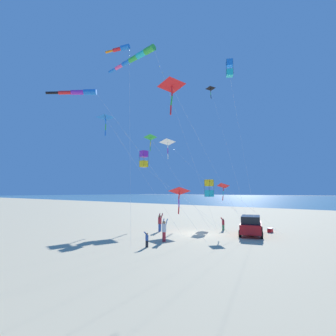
{
  "coord_description": "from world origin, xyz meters",
  "views": [
    {
      "loc": [
        -21.44,
        -13.69,
        4.1
      ],
      "look_at": [
        1.37,
        4.65,
        6.86
      ],
      "focal_mm": 27.02,
      "sensor_mm": 36.0,
      "label": 1
    }
  ],
  "objects_px": {
    "kite_box_green_low_center": "(144,159)",
    "kite_delta_orange_high_right": "(172,86)",
    "person_adult_flyer": "(160,222)",
    "kite_delta_yellow_midlevel": "(151,138)",
    "cooler_box": "(270,230)",
    "kite_delta_checkered_midright": "(211,89)",
    "kite_box_long_streamer_right": "(230,68)",
    "kite_windsock_long_streamer_left": "(79,92)",
    "kite_windsock_purple_drifting": "(136,57)",
    "person_child_grey_jacket": "(147,239)",
    "kite_delta_blue_topmost": "(106,118)",
    "kite_box_red_high_left": "(209,188)",
    "kite_delta_magenta_far_left": "(168,142)",
    "person_bystander_far": "(164,229)",
    "person_child_green_jacket": "(223,223)",
    "kite_delta_rainbow_low_near": "(224,186)",
    "parked_car": "(251,225)",
    "kite_windsock_small_distant": "(121,49)",
    "kite_delta_black_fish_shape": "(179,191)"
  },
  "relations": [
    {
      "from": "kite_delta_rainbow_low_near",
      "to": "person_adult_flyer",
      "type": "bearing_deg",
      "value": 124.99
    },
    {
      "from": "person_child_green_jacket",
      "to": "kite_delta_checkered_midright",
      "type": "distance_m",
      "value": 16.68
    },
    {
      "from": "kite_box_long_streamer_right",
      "to": "kite_delta_magenta_far_left",
      "type": "height_order",
      "value": "kite_box_long_streamer_right"
    },
    {
      "from": "kite_delta_blue_topmost",
      "to": "kite_delta_rainbow_low_near",
      "type": "bearing_deg",
      "value": -57.28
    },
    {
      "from": "kite_delta_magenta_far_left",
      "to": "kite_delta_yellow_midlevel",
      "type": "distance_m",
      "value": 2.8
    },
    {
      "from": "kite_delta_rainbow_low_near",
      "to": "kite_delta_orange_high_right",
      "type": "relative_size",
      "value": 0.38
    },
    {
      "from": "kite_box_long_streamer_right",
      "to": "kite_delta_yellow_midlevel",
      "type": "distance_m",
      "value": 14.72
    },
    {
      "from": "cooler_box",
      "to": "kite_delta_rainbow_low_near",
      "type": "bearing_deg",
      "value": 127.99
    },
    {
      "from": "kite_box_long_streamer_right",
      "to": "kite_windsock_long_streamer_left",
      "type": "bearing_deg",
      "value": 152.44
    },
    {
      "from": "person_child_green_jacket",
      "to": "kite_delta_magenta_far_left",
      "type": "bearing_deg",
      "value": 67.05
    },
    {
      "from": "kite_windsock_purple_drifting",
      "to": "person_bystander_far",
      "type": "bearing_deg",
      "value": -113.03
    },
    {
      "from": "kite_box_green_low_center",
      "to": "kite_windsock_purple_drifting",
      "type": "relative_size",
      "value": 0.64
    },
    {
      "from": "kite_box_long_streamer_right",
      "to": "kite_delta_rainbow_low_near",
      "type": "bearing_deg",
      "value": -169.0
    },
    {
      "from": "kite_windsock_purple_drifting",
      "to": "person_adult_flyer",
      "type": "bearing_deg",
      "value": -67.62
    },
    {
      "from": "cooler_box",
      "to": "kite_box_green_low_center",
      "type": "distance_m",
      "value": 16.67
    },
    {
      "from": "person_child_grey_jacket",
      "to": "kite_box_red_high_left",
      "type": "bearing_deg",
      "value": 10.2
    },
    {
      "from": "person_adult_flyer",
      "to": "kite_windsock_purple_drifting",
      "type": "height_order",
      "value": "kite_windsock_purple_drifting"
    },
    {
      "from": "person_adult_flyer",
      "to": "kite_box_green_low_center",
      "type": "height_order",
      "value": "kite_box_green_low_center"
    },
    {
      "from": "person_child_green_jacket",
      "to": "person_child_grey_jacket",
      "type": "relative_size",
      "value": 1.19
    },
    {
      "from": "kite_box_long_streamer_right",
      "to": "kite_delta_yellow_midlevel",
      "type": "xyz_separation_m",
      "value": [
        -0.09,
        13.02,
        -6.88
      ]
    },
    {
      "from": "kite_delta_checkered_midright",
      "to": "person_child_green_jacket",
      "type": "bearing_deg",
      "value": -133.64
    },
    {
      "from": "kite_box_red_high_left",
      "to": "kite_box_green_low_center",
      "type": "height_order",
      "value": "kite_box_green_low_center"
    },
    {
      "from": "person_adult_flyer",
      "to": "kite_delta_yellow_midlevel",
      "type": "xyz_separation_m",
      "value": [
        7.46,
        8.31,
        11.28
      ]
    },
    {
      "from": "person_child_green_jacket",
      "to": "person_bystander_far",
      "type": "bearing_deg",
      "value": 173.52
    },
    {
      "from": "kite_box_green_low_center",
      "to": "kite_delta_yellow_midlevel",
      "type": "relative_size",
      "value": 0.99
    },
    {
      "from": "person_child_green_jacket",
      "to": "kite_box_red_high_left",
      "type": "distance_m",
      "value": 5.6
    },
    {
      "from": "kite_box_green_low_center",
      "to": "kite_delta_orange_high_right",
      "type": "distance_m",
      "value": 10.82
    },
    {
      "from": "parked_car",
      "to": "person_child_green_jacket",
      "type": "relative_size",
      "value": 3.42
    },
    {
      "from": "person_child_grey_jacket",
      "to": "kite_delta_rainbow_low_near",
      "type": "xyz_separation_m",
      "value": [
        10.08,
        -1.32,
        4.08
      ]
    },
    {
      "from": "parked_car",
      "to": "kite_delta_yellow_midlevel",
      "type": "bearing_deg",
      "value": 76.89
    },
    {
      "from": "kite_delta_yellow_midlevel",
      "to": "kite_delta_blue_topmost",
      "type": "relative_size",
      "value": 1.0
    },
    {
      "from": "parked_car",
      "to": "person_child_green_jacket",
      "type": "xyz_separation_m",
      "value": [
        1.26,
        3.51,
        -0.21
      ]
    },
    {
      "from": "person_child_green_jacket",
      "to": "kite_delta_checkered_midright",
      "type": "xyz_separation_m",
      "value": [
        2.43,
        2.55,
        16.31
      ]
    },
    {
      "from": "kite_delta_black_fish_shape",
      "to": "kite_delta_orange_high_right",
      "type": "height_order",
      "value": "kite_delta_orange_high_right"
    },
    {
      "from": "kite_box_red_high_left",
      "to": "kite_box_long_streamer_right",
      "type": "height_order",
      "value": "kite_box_long_streamer_right"
    },
    {
      "from": "person_child_grey_jacket",
      "to": "kite_delta_orange_high_right",
      "type": "height_order",
      "value": "kite_delta_orange_high_right"
    },
    {
      "from": "person_child_grey_jacket",
      "to": "kite_delta_black_fish_shape",
      "type": "bearing_deg",
      "value": 20.51
    },
    {
      "from": "kite_box_green_low_center",
      "to": "kite_delta_checkered_midright",
      "type": "relative_size",
      "value": 0.73
    },
    {
      "from": "parked_car",
      "to": "kite_delta_black_fish_shape",
      "type": "bearing_deg",
      "value": 101.05
    },
    {
      "from": "kite_box_long_streamer_right",
      "to": "kite_windsock_long_streamer_left",
      "type": "distance_m",
      "value": 18.26
    },
    {
      "from": "person_child_grey_jacket",
      "to": "kite_delta_blue_topmost",
      "type": "relative_size",
      "value": 0.09
    },
    {
      "from": "kite_delta_black_fish_shape",
      "to": "kite_delta_yellow_midlevel",
      "type": "relative_size",
      "value": 0.37
    },
    {
      "from": "kite_delta_rainbow_low_near",
      "to": "kite_windsock_small_distant",
      "type": "distance_m",
      "value": 19.22
    },
    {
      "from": "kite_box_red_high_left",
      "to": "kite_box_long_streamer_right",
      "type": "relative_size",
      "value": 0.45
    },
    {
      "from": "kite_box_red_high_left",
      "to": "kite_delta_magenta_far_left",
      "type": "relative_size",
      "value": 0.6
    },
    {
      "from": "person_adult_flyer",
      "to": "kite_delta_checkered_midright",
      "type": "relative_size",
      "value": 0.11
    },
    {
      "from": "kite_delta_black_fish_shape",
      "to": "kite_box_red_high_left",
      "type": "bearing_deg",
      "value": -7.24
    },
    {
      "from": "person_adult_flyer",
      "to": "person_child_green_jacket",
      "type": "relative_size",
      "value": 1.36
    },
    {
      "from": "kite_delta_rainbow_low_near",
      "to": "kite_windsock_small_distant",
      "type": "bearing_deg",
      "value": 123.21
    },
    {
      "from": "person_adult_flyer",
      "to": "kite_windsock_purple_drifting",
      "type": "xyz_separation_m",
      "value": [
        -1.11,
        2.69,
        18.39
      ]
    }
  ]
}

